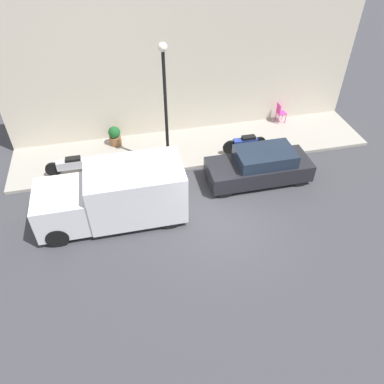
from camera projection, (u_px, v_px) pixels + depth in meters
ground_plane at (222, 222)px, 13.25m from camera, size 60.00×60.00×0.00m
sidewalk at (193, 147)px, 16.62m from camera, size 2.96×15.43×0.13m
building_facade at (184, 65)px, 15.80m from camera, size 0.30×15.43×6.28m
parked_car at (260, 166)px, 14.58m from camera, size 1.60×4.03×1.37m
delivery_van at (114, 195)px, 12.72m from camera, size 2.01×4.98×2.07m
scooter_silver at (71, 165)px, 14.86m from camera, size 0.30×1.99×0.73m
motorcycle_blue at (245, 143)px, 15.96m from camera, size 0.30×1.93×0.77m
streetlamp at (165, 93)px, 13.47m from camera, size 0.32×0.32×5.00m
potted_plant at (115, 136)px, 16.39m from camera, size 0.53×0.53×0.88m
cafe_chair at (280, 112)px, 17.79m from camera, size 0.40×0.40×0.95m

